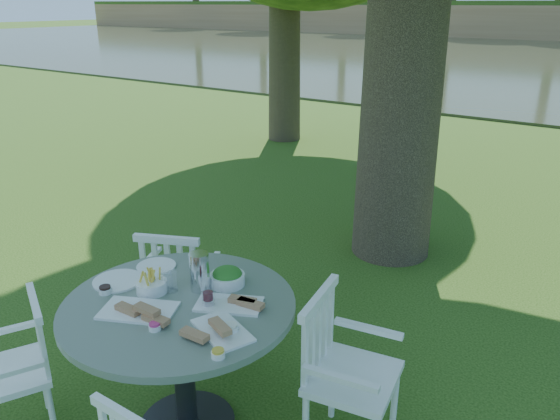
# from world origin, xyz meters

# --- Properties ---
(ground) EXTENTS (140.00, 140.00, 0.00)m
(ground) POSITION_xyz_m (0.00, 0.00, 0.00)
(ground) COLOR #1C3C0C
(ground) RESTS_ON ground
(table) EXTENTS (1.27, 1.27, 0.85)m
(table) POSITION_xyz_m (0.36, -1.27, 0.67)
(table) COLOR black
(table) RESTS_ON ground
(chair_ne) EXTENTS (0.52, 0.55, 0.95)m
(chair_ne) POSITION_xyz_m (1.14, -0.89, 0.56)
(chair_ne) COLOR white
(chair_ne) RESTS_ON ground
(chair_nw) EXTENTS (0.60, 0.58, 0.91)m
(chair_nw) POSITION_xyz_m (-0.29, -0.68, 0.54)
(chair_nw) COLOR white
(chair_nw) RESTS_ON ground
(chair_sw) EXTENTS (0.57, 0.56, 0.86)m
(chair_sw) POSITION_xyz_m (-0.35, -1.81, 0.51)
(chair_sw) COLOR white
(chair_sw) RESTS_ON ground
(tableware) EXTENTS (1.17, 0.78, 0.22)m
(tableware) POSITION_xyz_m (0.33, -1.19, 0.90)
(tableware) COLOR white
(tableware) RESTS_ON table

